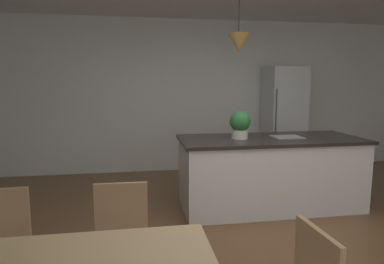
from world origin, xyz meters
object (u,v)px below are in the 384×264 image
at_px(chair_far_right, 121,243).
at_px(potted_plant_on_island, 240,124).
at_px(kitchen_island, 270,172).
at_px(refrigerator, 283,120).

height_order(chair_far_right, potted_plant_on_island, potted_plant_on_island).
xyz_separation_m(kitchen_island, refrigerator, (0.94, 1.69, 0.47)).
bearing_deg(refrigerator, chair_far_right, -128.93).
height_order(chair_far_right, refrigerator, refrigerator).
distance_m(chair_far_right, refrigerator, 4.36).
distance_m(chair_far_right, potted_plant_on_island, 2.26).
xyz_separation_m(kitchen_island, potted_plant_on_island, (-0.41, 0.00, 0.62)).
xyz_separation_m(chair_far_right, potted_plant_on_island, (1.38, 1.68, 0.61)).
bearing_deg(chair_far_right, refrigerator, 51.07).
height_order(chair_far_right, kitchen_island, kitchen_island).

